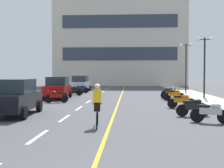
% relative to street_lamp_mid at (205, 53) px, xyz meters
% --- Properties ---
extents(ground_plane, '(140.00, 140.00, 0.00)m').
position_rel_street_lamp_mid_xyz_m(ground_plane, '(-7.12, 0.25, -3.73)').
color(ground_plane, '#47474C').
extents(curb_left, '(2.40, 72.00, 0.12)m').
position_rel_street_lamp_mid_xyz_m(curb_left, '(-14.32, 3.25, -3.67)').
color(curb_left, '#B7B2A8').
rests_on(curb_left, ground).
extents(curb_right, '(2.40, 72.00, 0.12)m').
position_rel_street_lamp_mid_xyz_m(curb_right, '(0.08, 3.25, -3.67)').
color(curb_right, '#B7B2A8').
rests_on(curb_right, ground).
extents(lane_dash_1, '(0.14, 2.20, 0.01)m').
position_rel_street_lamp_mid_xyz_m(lane_dash_1, '(-9.12, -14.75, -3.73)').
color(lane_dash_1, silver).
rests_on(lane_dash_1, ground).
extents(lane_dash_2, '(0.14, 2.20, 0.01)m').
position_rel_street_lamp_mid_xyz_m(lane_dash_2, '(-9.12, -10.75, -3.73)').
color(lane_dash_2, silver).
rests_on(lane_dash_2, ground).
extents(lane_dash_3, '(0.14, 2.20, 0.01)m').
position_rel_street_lamp_mid_xyz_m(lane_dash_3, '(-9.12, -6.75, -3.73)').
color(lane_dash_3, silver).
rests_on(lane_dash_3, ground).
extents(lane_dash_4, '(0.14, 2.20, 0.01)m').
position_rel_street_lamp_mid_xyz_m(lane_dash_4, '(-9.12, -2.75, -3.73)').
color(lane_dash_4, silver).
rests_on(lane_dash_4, ground).
extents(lane_dash_5, '(0.14, 2.20, 0.01)m').
position_rel_street_lamp_mid_xyz_m(lane_dash_5, '(-9.12, 1.25, -3.73)').
color(lane_dash_5, silver).
rests_on(lane_dash_5, ground).
extents(lane_dash_6, '(0.14, 2.20, 0.01)m').
position_rel_street_lamp_mid_xyz_m(lane_dash_6, '(-9.12, 5.25, -3.73)').
color(lane_dash_6, silver).
rests_on(lane_dash_6, ground).
extents(lane_dash_7, '(0.14, 2.20, 0.01)m').
position_rel_street_lamp_mid_xyz_m(lane_dash_7, '(-9.12, 9.25, -3.73)').
color(lane_dash_7, silver).
rests_on(lane_dash_7, ground).
extents(lane_dash_8, '(0.14, 2.20, 0.01)m').
position_rel_street_lamp_mid_xyz_m(lane_dash_8, '(-9.12, 13.25, -3.73)').
color(lane_dash_8, silver).
rests_on(lane_dash_8, ground).
extents(lane_dash_9, '(0.14, 2.20, 0.01)m').
position_rel_street_lamp_mid_xyz_m(lane_dash_9, '(-9.12, 17.25, -3.73)').
color(lane_dash_9, silver).
rests_on(lane_dash_9, ground).
extents(lane_dash_10, '(0.14, 2.20, 0.01)m').
position_rel_street_lamp_mid_xyz_m(lane_dash_10, '(-9.12, 21.25, -3.73)').
color(lane_dash_10, silver).
rests_on(lane_dash_10, ground).
extents(lane_dash_11, '(0.14, 2.20, 0.01)m').
position_rel_street_lamp_mid_xyz_m(lane_dash_11, '(-9.12, 25.25, -3.73)').
color(lane_dash_11, silver).
rests_on(lane_dash_11, ground).
extents(centre_line_yellow, '(0.12, 66.00, 0.01)m').
position_rel_street_lamp_mid_xyz_m(centre_line_yellow, '(-6.87, 3.25, -3.73)').
color(centre_line_yellow, gold).
rests_on(centre_line_yellow, ground).
extents(office_building, '(22.48, 6.18, 17.73)m').
position_rel_street_lamp_mid_xyz_m(office_building, '(-7.75, 27.28, 5.13)').
color(office_building, beige).
rests_on(office_building, ground).
extents(street_lamp_mid, '(1.46, 0.36, 4.91)m').
position_rel_street_lamp_mid_xyz_m(street_lamp_mid, '(0.00, 0.00, 0.00)').
color(street_lamp_mid, black).
rests_on(street_lamp_mid, curb_right).
extents(street_lamp_far, '(1.46, 0.36, 5.24)m').
position_rel_street_lamp_mid_xyz_m(street_lamp_far, '(0.07, 8.23, 0.21)').
color(street_lamp_far, black).
rests_on(street_lamp_far, curb_right).
extents(parked_car_near, '(2.10, 4.29, 1.82)m').
position_rel_street_lamp_mid_xyz_m(parked_car_near, '(-11.79, -9.93, -2.82)').
color(parked_car_near, black).
rests_on(parked_car_near, ground).
extents(parked_car_mid, '(2.13, 4.30, 1.82)m').
position_rel_street_lamp_mid_xyz_m(parked_car_mid, '(-12.01, -0.32, -2.82)').
color(parked_car_mid, black).
rests_on(parked_car_mid, ground).
extents(parked_car_far, '(1.97, 4.22, 1.82)m').
position_rel_street_lamp_mid_xyz_m(parked_car_far, '(-11.73, 9.34, -2.82)').
color(parked_car_far, black).
rests_on(parked_car_far, ground).
extents(motorcycle_3, '(1.64, 0.78, 0.92)m').
position_rel_street_lamp_mid_xyz_m(motorcycle_3, '(-2.64, -11.74, -3.26)').
color(motorcycle_3, black).
rests_on(motorcycle_3, ground).
extents(motorcycle_4, '(1.70, 0.60, 0.92)m').
position_rel_street_lamp_mid_xyz_m(motorcycle_4, '(-2.96, -9.81, -3.26)').
color(motorcycle_4, black).
rests_on(motorcycle_4, ground).
extents(motorcycle_5, '(1.67, 0.68, 0.92)m').
position_rel_street_lamp_mid_xyz_m(motorcycle_5, '(-2.96, -6.67, -3.26)').
color(motorcycle_5, black).
rests_on(motorcycle_5, ground).
extents(motorcycle_6, '(1.68, 0.66, 0.92)m').
position_rel_street_lamp_mid_xyz_m(motorcycle_6, '(-11.31, -3.61, -3.26)').
color(motorcycle_6, black).
rests_on(motorcycle_6, ground).
extents(motorcycle_7, '(1.70, 0.60, 0.92)m').
position_rel_street_lamp_mid_xyz_m(motorcycle_7, '(-2.64, -1.57, -3.26)').
color(motorcycle_7, black).
rests_on(motorcycle_7, ground).
extents(motorcycle_8, '(1.70, 0.60, 0.92)m').
position_rel_street_lamp_mid_xyz_m(motorcycle_8, '(-2.68, -0.15, -3.26)').
color(motorcycle_8, black).
rests_on(motorcycle_8, ground).
extents(motorcycle_9, '(1.70, 0.60, 0.92)m').
position_rel_street_lamp_mid_xyz_m(motorcycle_9, '(-2.41, 1.92, -3.26)').
color(motorcycle_9, black).
rests_on(motorcycle_9, ground).
extents(motorcycle_10, '(1.67, 0.71, 0.92)m').
position_rel_street_lamp_mid_xyz_m(motorcycle_10, '(-11.37, 3.33, -3.26)').
color(motorcycle_10, black).
rests_on(motorcycle_10, ground).
extents(motorcycle_11, '(1.65, 0.76, 0.92)m').
position_rel_street_lamp_mid_xyz_m(motorcycle_11, '(-11.47, 4.85, -3.26)').
color(motorcycle_11, black).
rests_on(motorcycle_11, ground).
extents(motorcycle_12, '(1.69, 0.62, 0.92)m').
position_rel_street_lamp_mid_xyz_m(motorcycle_12, '(-11.26, 6.61, -3.26)').
color(motorcycle_12, black).
rests_on(motorcycle_12, ground).
extents(cyclist_rider, '(0.42, 1.77, 1.71)m').
position_rel_street_lamp_mid_xyz_m(cyclist_rider, '(-7.34, -12.90, -2.84)').
color(cyclist_rider, black).
rests_on(cyclist_rider, ground).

